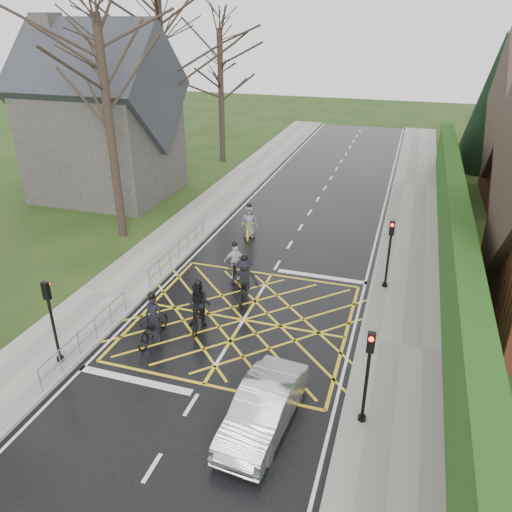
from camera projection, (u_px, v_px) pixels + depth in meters
The scene contains 22 objects.
ground at pixel (243, 320), 19.66m from camera, with size 120.00×120.00×0.00m, color black.
road at pixel (243, 320), 19.66m from camera, with size 9.00×80.00×0.01m, color black.
sidewalk_right at pixel (401, 346), 18.00m from camera, with size 3.00×80.00×0.15m, color gray.
sidewalk_left at pixel (110, 295), 21.26m from camera, with size 3.00×80.00×0.15m, color gray.
stone_wall at pixel (448, 272), 22.55m from camera, with size 0.50×38.00×0.70m, color slate.
hedge at pixel (455, 237), 21.79m from camera, with size 0.90×38.00×2.80m, color #103D10.
conifer at pixel (494, 103), 36.89m from camera, with size 4.60×4.60×10.00m.
church at pixel (102, 119), 31.50m from camera, with size 8.80×7.80×11.00m.
tree_near at pixel (104, 83), 23.82m from camera, with size 9.24×9.24×11.44m.
tree_mid at pixel (162, 55), 30.64m from camera, with size 10.08×10.08×12.48m.
tree_far at pixel (220, 69), 37.95m from camera, with size 8.40×8.40×10.40m.
railing_south at pixel (87, 331), 17.58m from camera, with size 0.05×5.04×1.03m.
railing_north at pixel (179, 247), 24.02m from camera, with size 0.05×6.04×1.03m.
traffic_light_ne at pixel (389, 255), 21.15m from camera, with size 0.24×0.31×3.21m.
traffic_light_se at pixel (367, 379), 13.94m from camera, with size 0.24×0.31×3.21m.
traffic_light_sw at pixel (53, 323), 16.47m from camera, with size 0.24×0.31×3.21m.
cyclist_rear at pixel (153, 325), 18.20m from camera, with size 0.79×2.07×1.99m.
cyclist_back at pixel (199, 309), 18.91m from camera, with size 1.02×2.11×2.05m.
cyclist_mid at pixel (244, 283), 20.81m from camera, with size 1.32×2.20×2.04m.
cyclist_front at pixel (235, 266), 22.43m from camera, with size 1.07×1.91×1.84m.
cyclist_lead at pixel (249, 225), 26.80m from camera, with size 1.13×2.05×1.89m.
car at pixel (263, 409), 14.27m from camera, with size 1.45×4.15×1.37m, color #B1B3B8.
Camera 1 is at (5.49, -15.68, 10.83)m, focal length 35.00 mm.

